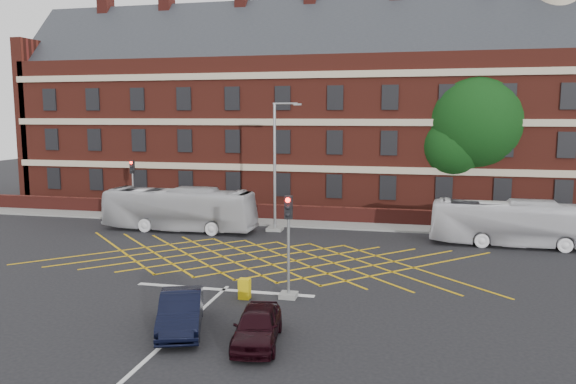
% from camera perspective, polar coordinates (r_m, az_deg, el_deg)
% --- Properties ---
extents(ground, '(120.00, 120.00, 0.00)m').
position_cam_1_polar(ground, '(28.02, -4.15, -7.78)').
color(ground, black).
rests_on(ground, ground).
extents(victorian_building, '(51.00, 12.17, 20.40)m').
position_cam_1_polar(victorian_building, '(48.41, 3.75, 8.17)').
color(victorian_building, '#591F17').
rests_on(victorian_building, ground).
extents(boundary_wall, '(56.00, 0.50, 1.10)m').
position_cam_1_polar(boundary_wall, '(40.21, 1.27, -2.17)').
color(boundary_wall, '#511A15').
rests_on(boundary_wall, ground).
extents(far_pavement, '(60.00, 3.00, 0.12)m').
position_cam_1_polar(far_pavement, '(39.33, 0.97, -3.12)').
color(far_pavement, slate).
rests_on(far_pavement, ground).
extents(box_junction_hatching, '(8.22, 8.22, 0.02)m').
position_cam_1_polar(box_junction_hatching, '(29.87, -3.02, -6.76)').
color(box_junction_hatching, '#CC990C').
rests_on(box_junction_hatching, ground).
extents(stop_line, '(8.00, 0.30, 0.02)m').
position_cam_1_polar(stop_line, '(24.83, -6.55, -9.84)').
color(stop_line, silver).
rests_on(stop_line, ground).
extents(centre_line, '(0.15, 14.00, 0.02)m').
position_cam_1_polar(centre_line, '(19.21, -13.23, -15.41)').
color(centre_line, silver).
rests_on(centre_line, ground).
extents(bus_left, '(10.19, 2.58, 2.83)m').
position_cam_1_polar(bus_left, '(37.41, -10.99, -1.73)').
color(bus_left, '#BABABE').
rests_on(bus_left, ground).
extents(bus_right, '(9.62, 2.64, 2.65)m').
position_cam_1_polar(bus_right, '(34.94, 22.07, -2.98)').
color(bus_right, silver).
rests_on(bus_right, ground).
extents(car_navy, '(2.70, 4.32, 1.34)m').
position_cam_1_polar(car_navy, '(20.52, -10.83, -11.82)').
color(car_navy, black).
rests_on(car_navy, ground).
extents(car_maroon, '(1.94, 3.76, 1.23)m').
position_cam_1_polar(car_maroon, '(19.08, -3.14, -13.41)').
color(car_maroon, black).
rests_on(car_maroon, ground).
extents(deciduous_tree, '(7.85, 7.70, 10.86)m').
position_cam_1_polar(deciduous_tree, '(44.12, 18.27, 6.06)').
color(deciduous_tree, black).
rests_on(deciduous_tree, ground).
extents(traffic_light_near, '(0.70, 0.70, 4.27)m').
position_cam_1_polar(traffic_light_near, '(23.21, 0.05, -6.54)').
color(traffic_light_near, slate).
rests_on(traffic_light_near, ground).
extents(traffic_light_far, '(0.70, 0.70, 4.27)m').
position_cam_1_polar(traffic_light_far, '(42.43, -15.45, -0.27)').
color(traffic_light_far, slate).
rests_on(traffic_light_far, ground).
extents(street_lamp, '(2.25, 1.00, 8.31)m').
position_cam_1_polar(street_lamp, '(36.47, -1.25, 0.39)').
color(street_lamp, slate).
rests_on(street_lamp, ground).
extents(direction_signs, '(1.10, 0.16, 2.20)m').
position_cam_1_polar(direction_signs, '(43.22, -16.34, -0.67)').
color(direction_signs, gray).
rests_on(direction_signs, ground).
extents(utility_cabinet, '(0.45, 0.39, 0.84)m').
position_cam_1_polar(utility_cabinet, '(23.52, -4.44, -9.78)').
color(utility_cabinet, gold).
rests_on(utility_cabinet, ground).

